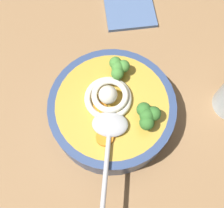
{
  "coord_description": "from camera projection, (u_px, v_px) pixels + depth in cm",
  "views": [
    {
      "loc": [
        -17.5,
        7.58,
        52.97
      ],
      "look_at": [
        -1.03,
        1.71,
        10.27
      ],
      "focal_mm": 42.83,
      "sensor_mm": 36.0,
      "label": 1
    }
  ],
  "objects": [
    {
      "name": "soup_bowl",
      "position": [
        112.0,
        111.0,
        0.49
      ],
      "size": [
        22.52,
        22.52,
        6.63
      ],
      "color": "#334775",
      "rests_on": "table_slab"
    },
    {
      "name": "noodle_pile",
      "position": [
        109.0,
        97.0,
        0.45
      ],
      "size": [
        9.04,
        8.87,
        3.64
      ],
      "color": "silver",
      "rests_on": "soup_bowl"
    },
    {
      "name": "table_slab",
      "position": [
        118.0,
        113.0,
        0.55
      ],
      "size": [
        112.65,
        112.65,
        3.64
      ],
      "primitive_type": "cube",
      "color": "#936D47",
      "rests_on": "ground"
    },
    {
      "name": "broccoli_floret_center",
      "position": [
        148.0,
        115.0,
        0.43
      ],
      "size": [
        4.72,
        4.06,
        3.73
      ],
      "color": "#7A9E60",
      "rests_on": "soup_bowl"
    },
    {
      "name": "soup_spoon",
      "position": [
        109.0,
        132.0,
        0.43
      ],
      "size": [
        17.07,
        10.2,
        1.6
      ],
      "rotation": [
        0.0,
        0.0,
        2.72
      ],
      "color": "#B7B7BC",
      "rests_on": "soup_bowl"
    },
    {
      "name": "folded_napkin",
      "position": [
        128.0,
        2.0,
        0.63
      ],
      "size": [
        17.77,
        14.33,
        0.8
      ],
      "primitive_type": "cube",
      "rotation": [
        0.0,
        0.0,
        -0.21
      ],
      "color": "#4C6693",
      "rests_on": "table_slab"
    },
    {
      "name": "carrot_slice_right",
      "position": [
        105.0,
        137.0,
        0.44
      ],
      "size": [
        2.9,
        2.9,
        0.69
      ],
      "primitive_type": "cylinder",
      "color": "orange",
      "rests_on": "soup_bowl"
    },
    {
      "name": "carrot_slice_far",
      "position": [
        100.0,
        109.0,
        0.45
      ],
      "size": [
        2.51,
        2.51,
        0.58
      ],
      "primitive_type": "cylinder",
      "color": "orange",
      "rests_on": "soup_bowl"
    },
    {
      "name": "broccoli_floret_beside_chili",
      "position": [
        119.0,
        68.0,
        0.46
      ],
      "size": [
        4.34,
        3.73,
        3.43
      ],
      "color": "#7A9E60",
      "rests_on": "soup_bowl"
    }
  ]
}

